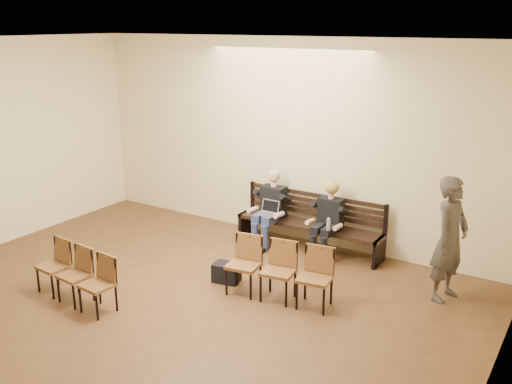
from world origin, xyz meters
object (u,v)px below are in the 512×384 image
bag (226,273)px  chair_row_back (75,276)px  seated_woman (328,223)px  chair_row_front (278,272)px  bench (308,236)px  water_bottle (328,231)px  laptop (266,216)px  passerby (451,230)px  seated_man (271,209)px

bag → chair_row_back: (-1.40, -1.62, 0.24)m
seated_woman → chair_row_front: 1.78m
bench → water_bottle: (0.55, -0.42, 0.33)m
water_bottle → laptop: bearing=175.4°
seated_woman → bag: size_ratio=2.97×
bench → chair_row_back: 3.89m
bag → chair_row_front: chair_row_front is taller
water_bottle → passerby: passerby is taller
seated_man → seated_woman: (1.09, 0.00, -0.06)m
chair_row_back → seated_man: bearing=75.8°
seated_man → chair_row_front: bearing=-56.3°
bench → passerby: 2.64m
water_bottle → chair_row_front: 1.48m
seated_man → bag: size_ratio=3.28×
seated_man → seated_woman: 1.09m
bench → passerby: size_ratio=1.28×
seated_woman → laptop: seated_woman is taller
laptop → passerby: 3.14m
bench → chair_row_back: bearing=-118.3°
passerby → water_bottle: bearing=97.9°
water_bottle → chair_row_back: size_ratio=0.15×
seated_man → bag: seated_man is taller
bag → chair_row_front: bearing=-5.2°
seated_man → seated_woman: seated_man is taller
seated_man → laptop: (0.03, -0.20, -0.06)m
seated_man → passerby: bearing=-8.7°
water_bottle → passerby: size_ratio=0.10×
bench → bag: 1.86m
seated_man → bench: bearing=9.9°
passerby → chair_row_back: size_ratio=1.47×
seated_man → passerby: (3.13, -0.48, 0.38)m
chair_row_front → seated_man: bearing=115.7°
bag → chair_row_back: 2.16m
laptop → chair_row_back: size_ratio=0.24×
seated_man → chair_row_back: size_ratio=0.91×
seated_man → chair_row_back: 3.51m
seated_man → laptop: seated_man is taller
chair_row_back → chair_row_front: bearing=38.5°
seated_woman → laptop: (-1.05, -0.20, -0.00)m
bag → passerby: 3.25m
bench → chair_row_front: 1.96m
bench → bag: bench is taller
water_bottle → chair_row_front: (-0.06, -1.47, -0.14)m
seated_man → chair_row_back: bearing=-109.4°
laptop → water_bottle: (1.20, -0.10, -0.01)m
bag → chair_row_front: 0.98m
seated_woman → laptop: 1.07m
passerby → chair_row_back: bearing=136.8°
seated_woman → chair_row_back: bearing=-124.2°
chair_row_front → chair_row_back: (-2.34, -1.54, -0.03)m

